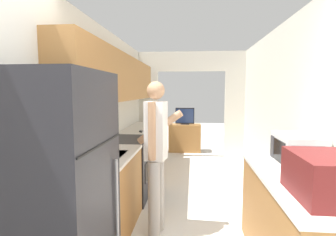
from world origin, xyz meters
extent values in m
cube|color=silver|center=(-1.26, 1.88, 1.25)|extent=(0.06, 7.35, 2.50)
cube|color=#9E6B38|center=(-1.07, 2.84, 1.79)|extent=(0.32, 3.81, 0.68)
cube|color=silver|center=(1.26, 1.88, 1.25)|extent=(0.06, 7.35, 2.50)
cube|color=silver|center=(-1.10, 4.98, 1.02)|extent=(0.65, 0.06, 2.05)
cube|color=silver|center=(1.10, 4.98, 1.02)|extent=(0.65, 0.06, 2.05)
cube|color=silver|center=(0.00, 4.98, 2.27)|extent=(2.85, 0.06, 0.45)
cube|color=#9E6B38|center=(-0.93, 1.57, 0.43)|extent=(0.60, 1.27, 0.86)
cube|color=silver|center=(-0.93, 1.56, 0.88)|extent=(0.62, 1.28, 0.03)
cube|color=#9E6B38|center=(-0.93, 3.87, 0.43)|extent=(0.60, 1.74, 0.86)
cube|color=silver|center=(-0.93, 3.88, 0.88)|extent=(0.62, 1.76, 0.03)
cube|color=#9EA3A8|center=(-0.93, 1.64, 0.89)|extent=(0.42, 0.44, 0.00)
cube|color=#9E6B38|center=(0.93, 1.03, 0.43)|extent=(0.60, 1.57, 0.86)
cube|color=silver|center=(0.93, 1.03, 0.88)|extent=(0.62, 1.60, 0.03)
cube|color=black|center=(-0.89, 0.51, 0.87)|extent=(0.67, 0.81, 1.73)
cube|color=black|center=(-0.55, 0.51, 1.25)|extent=(0.01, 0.77, 0.01)
cylinder|color=#99999E|center=(-0.53, 0.77, 0.73)|extent=(0.02, 0.02, 0.69)
cube|color=black|center=(-0.92, 2.60, 0.45)|extent=(0.62, 0.80, 0.89)
cube|color=black|center=(-0.60, 2.60, 0.45)|extent=(0.01, 0.54, 0.27)
cylinder|color=#B7B7BC|center=(-0.58, 2.60, 0.67)|extent=(0.02, 0.64, 0.02)
cube|color=black|center=(-1.21, 2.60, 0.96)|extent=(0.04, 0.80, 0.14)
cylinder|color=#232328|center=(-0.79, 2.43, 0.89)|extent=(0.16, 0.16, 0.01)
cylinder|color=#232328|center=(-0.79, 2.78, 0.89)|extent=(0.16, 0.16, 0.01)
cylinder|color=#232328|center=(-1.04, 2.43, 0.89)|extent=(0.16, 0.16, 0.01)
cylinder|color=#232328|center=(-1.04, 2.78, 0.89)|extent=(0.16, 0.16, 0.01)
cylinder|color=#9E9E9E|center=(-0.36, 1.56, 0.42)|extent=(0.15, 0.15, 0.85)
cylinder|color=#9E9E9E|center=(-0.34, 1.73, 0.42)|extent=(0.15, 0.15, 0.85)
cube|color=white|center=(-0.35, 1.64, 1.17)|extent=(0.24, 0.24, 0.64)
cylinder|color=tan|center=(-0.37, 1.50, 1.18)|extent=(0.09, 0.09, 0.61)
cylinder|color=tan|center=(-0.33, 1.79, 1.18)|extent=(0.55, 0.16, 0.41)
sphere|color=tan|center=(-0.35, 1.64, 1.60)|extent=(0.19, 0.19, 0.19)
cube|color=#5B1919|center=(0.93, 0.61, 0.99)|extent=(0.41, 0.54, 0.19)
cube|color=#5B1919|center=(0.93, 0.61, 1.13)|extent=(0.41, 0.54, 0.10)
cube|color=#2D2D33|center=(0.93, 0.89, 1.13)|extent=(0.25, 0.02, 0.10)
cube|color=white|center=(1.03, 1.37, 1.04)|extent=(0.36, 0.49, 0.30)
cube|color=black|center=(0.85, 1.32, 1.04)|extent=(0.01, 0.29, 0.20)
cube|color=#38383D|center=(0.85, 1.53, 1.04)|extent=(0.01, 0.10, 0.22)
cube|color=#9E6B38|center=(-0.16, 5.71, 0.36)|extent=(0.84, 0.42, 0.73)
cube|color=black|center=(-0.16, 5.67, 0.74)|extent=(0.22, 0.16, 0.02)
cube|color=black|center=(-0.16, 5.67, 0.95)|extent=(0.49, 0.04, 0.41)
cube|color=navy|center=(-0.16, 5.65, 0.95)|extent=(0.45, 0.01, 0.37)
cube|color=#B7B7BC|center=(-0.85, 3.39, 0.90)|extent=(0.12, 0.18, 0.00)
cube|color=black|center=(-0.85, 3.24, 0.90)|extent=(0.07, 0.11, 0.02)
camera|label=1|loc=(0.05, -1.15, 1.60)|focal=28.00mm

